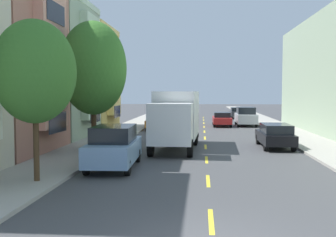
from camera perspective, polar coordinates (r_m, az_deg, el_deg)
The scene contains 17 objects.
ground_plane at distance 39.01m, azimuth 5.05°, elevation -1.41°, with size 160.00×160.00×0.00m, color #424244.
sidewalk_left at distance 37.63m, azimuth -5.81°, elevation -1.49°, with size 3.20×120.00×0.14m, color #A39E93.
sidewalk_right at distance 37.73m, azimuth 15.92°, elevation -1.60°, with size 3.20×120.00×0.14m, color #A39E93.
lane_centerline_dashes at distance 33.53m, azimuth 5.11°, elevation -2.23°, with size 0.14×47.20×0.01m.
townhouse_third_sage at distance 32.91m, azimuth -19.98°, elevation 5.99°, with size 11.29×7.80×10.21m.
townhouse_fourth_mustard at distance 40.82m, azimuth -17.12°, elevation 5.10°, with size 14.17×7.80×9.56m.
street_tree_nearest at distance 15.96m, azimuth -18.02°, elevation 6.18°, with size 3.03×3.03×5.98m.
street_tree_second at distance 23.79m, azimuth -10.34°, elevation 6.89°, with size 3.79×3.79×7.33m.
delivery_box_truck at distance 25.13m, azimuth 1.20°, elevation 0.30°, with size 2.68×8.17×3.49m.
parked_wagon_orange at distance 38.00m, azimuth -1.45°, elevation -0.32°, with size 1.86×4.72×1.50m.
parked_sedan_navy at distance 61.13m, azimuth 0.77°, elevation 1.14°, with size 1.93×4.55×1.43m.
parked_suv_champagne at distance 47.55m, azimuth -0.36°, elevation 0.71°, with size 2.01×4.82×1.93m.
parked_suv_sky at distance 18.81m, azimuth -7.50°, elevation -3.87°, with size 2.09×4.86×1.93m.
parked_wagon_black at distance 26.25m, azimuth 14.65°, elevation -2.23°, with size 1.83×4.70×1.50m.
parked_suv_silver at distance 42.74m, azimuth 10.74°, elevation 0.31°, with size 1.99×4.82×1.93m.
parked_sedan_charcoal at distance 55.12m, azimuth 9.56°, elevation 0.82°, with size 1.81×4.51×1.43m.
moving_red_sedan at distance 41.89m, azimuth 7.49°, elevation -0.05°, with size 1.80×4.50×1.43m.
Camera 1 is at (-0.27, -8.85, 3.45)m, focal length 43.91 mm.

